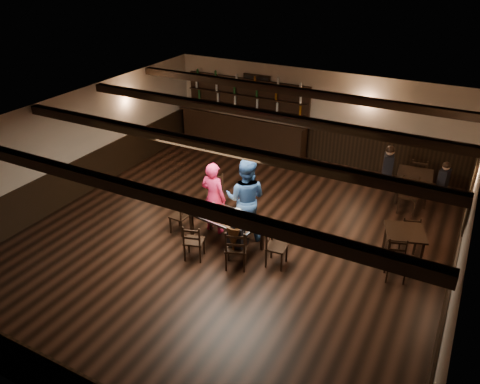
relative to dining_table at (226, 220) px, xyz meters
The scene contains 25 objects.
ground 0.75m from the dining_table, 94.55° to the left, with size 10.00×10.00×0.00m, color black.
room_shell 1.15m from the dining_table, 92.75° to the left, with size 9.02×10.02×2.71m.
dining_table is the anchor object (origin of this frame).
chair_near_left 0.86m from the dining_table, 115.63° to the right, with size 0.48×0.47×0.83m.
chair_near_right 0.85m from the dining_table, 48.15° to the right, with size 0.54×0.53×0.91m.
chair_end_left 1.16m from the dining_table, behind, with size 0.38×0.40×0.83m.
chair_end_right 1.16m from the dining_table, ahead, with size 0.43×0.44×0.87m.
chair_far_pushed 1.65m from the dining_table, 129.10° to the left, with size 0.58×0.58×0.92m.
woman_pink 0.73m from the dining_table, 143.37° to the left, with size 0.62×0.40×1.69m, color #E51A53.
man_blue 0.65m from the dining_table, 74.42° to the left, with size 0.91×0.71×1.87m, color navy.
seated_person 0.79m from the dining_table, 46.97° to the right, with size 0.32×0.48×0.78m.
cake 0.49m from the dining_table, 161.76° to the left, with size 0.27×0.27×0.09m.
plate_stack_a 0.17m from the dining_table, 142.63° to the right, with size 0.15×0.15×0.14m, color white.
plate_stack_b 0.30m from the dining_table, 13.04° to the left, with size 0.16×0.16×0.19m, color white.
tea_light 0.13m from the dining_table, 82.18° to the left, with size 0.05×0.05×0.06m.
salt_shaker 0.43m from the dining_table, 14.35° to the right, with size 0.03×0.03×0.08m, color silver.
pepper_shaker 0.39m from the dining_table, 13.17° to the right, with size 0.04×0.04×0.10m, color #A5A8AD.
drink_glass 0.32m from the dining_table, 13.57° to the left, with size 0.07×0.07×0.11m, color silver.
menu_red 0.50m from the dining_table, 17.29° to the right, with size 0.33×0.23×0.00m, color maroon.
menu_blue 0.53m from the dining_table, ahead, with size 0.33×0.23×0.00m, color #101251.
bar_counter 5.53m from the dining_table, 113.59° to the left, with size 4.30×0.70×2.20m.
back_table_a 3.65m from the dining_table, 18.83° to the left, with size 0.96×0.96×0.75m.
back_table_b 5.12m from the dining_table, 51.84° to the left, with size 0.92×0.92×0.75m.
bg_patron_left 4.87m from the dining_table, 59.89° to the left, with size 0.32×0.44×0.82m.
bg_patron_right 5.65m from the dining_table, 47.45° to the left, with size 0.27×0.37×0.68m.
Camera 1 is at (4.25, -7.69, 5.85)m, focal length 35.00 mm.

